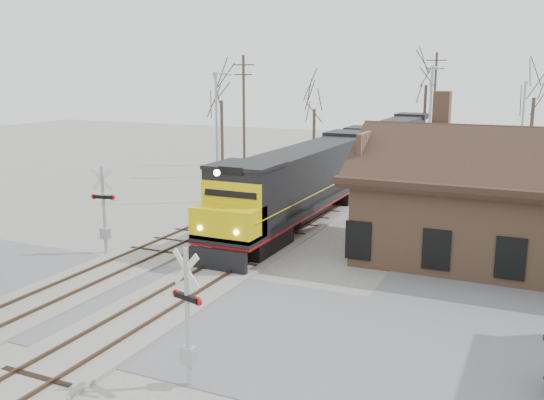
{
  "coord_description": "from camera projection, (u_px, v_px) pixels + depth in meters",
  "views": [
    {
      "loc": [
        13.06,
        -17.86,
        8.86
      ],
      "look_at": [
        0.69,
        9.0,
        2.56
      ],
      "focal_mm": 40.0,
      "sensor_mm": 36.0,
      "label": 1
    }
  ],
  "objects": [
    {
      "name": "streetlight_b",
      "position": [
        430.0,
        128.0,
        40.52
      ],
      "size": [
        0.25,
        2.04,
        9.23
      ],
      "color": "#A5A8AD",
      "rests_on": "ground"
    },
    {
      "name": "tree_b",
      "position": [
        314.0,
        101.0,
        60.98
      ],
      "size": [
        3.42,
        3.42,
        8.39
      ],
      "color": "#382D23",
      "rests_on": "ground"
    },
    {
      "name": "track_siding",
      "position": [
        237.0,
        214.0,
        38.21
      ],
      "size": [
        3.4,
        90.0,
        0.24
      ],
      "color": "#A8A398",
      "rests_on": "ground"
    },
    {
      "name": "tree_c",
      "position": [
        427.0,
        73.0,
        62.42
      ],
      "size": [
        4.97,
        4.97,
        12.19
      ],
      "color": "#382D23",
      "rests_on": "ground"
    },
    {
      "name": "tree_a",
      "position": [
        221.0,
        90.0,
        57.08
      ],
      "size": [
        4.12,
        4.12,
        10.08
      ],
      "color": "#382D23",
      "rests_on": "ground"
    },
    {
      "name": "locomotive_lead",
      "position": [
        300.0,
        184.0,
        35.37
      ],
      "size": [
        3.11,
        20.84,
        4.63
      ],
      "color": "black",
      "rests_on": "ground"
    },
    {
      "name": "streetlight_c",
      "position": [
        522.0,
        125.0,
        48.87
      ],
      "size": [
        0.25,
        2.04,
        8.11
      ],
      "color": "#A5A8AD",
      "rests_on": "ground"
    },
    {
      "name": "road",
      "position": [
        157.0,
        308.0,
        23.05
      ],
      "size": [
        60.0,
        9.0,
        0.03
      ],
      "primitive_type": "cube",
      "color": "slate",
      "rests_on": "ground"
    },
    {
      "name": "ground",
      "position": [
        157.0,
        309.0,
        23.05
      ],
      "size": [
        140.0,
        140.0,
        0.0
      ],
      "primitive_type": "plane",
      "color": "#A8A398",
      "rests_on": "ground"
    },
    {
      "name": "utility_pole_b",
      "position": [
        434.0,
        104.0,
        61.98
      ],
      "size": [
        2.0,
        0.24,
        10.75
      ],
      "color": "#382D23",
      "rests_on": "ground"
    },
    {
      "name": "track_main",
      "position": [
        303.0,
        221.0,
        36.37
      ],
      "size": [
        3.4,
        90.0,
        0.24
      ],
      "color": "#A8A398",
      "rests_on": "ground"
    },
    {
      "name": "crossbuck_far",
      "position": [
        104.0,
        213.0,
        29.76
      ],
      "size": [
        1.23,
        0.37,
        4.37
      ],
      "rotation": [
        0.0,
        0.0,
        3.37
      ],
      "color": "#A5A8AD",
      "rests_on": "ground"
    },
    {
      "name": "tree_d",
      "position": [
        535.0,
        86.0,
        55.47
      ],
      "size": [
        4.33,
        4.33,
        10.6
      ],
      "color": "#382D23",
      "rests_on": "ground"
    },
    {
      "name": "utility_pole_a",
      "position": [
        244.0,
        114.0,
        51.21
      ],
      "size": [
        2.0,
        0.24,
        10.19
      ],
      "color": "#382D23",
      "rests_on": "ground"
    },
    {
      "name": "crossbuck_near",
      "position": [
        188.0,
        322.0,
        17.05
      ],
      "size": [
        1.15,
        0.41,
        4.12
      ],
      "rotation": [
        0.0,
        0.0,
        -0.28
      ],
      "color": "#A5A8AD",
      "rests_on": "ground"
    },
    {
      "name": "streetlight_a",
      "position": [
        218.0,
        130.0,
        41.05
      ],
      "size": [
        0.25,
        2.04,
        8.82
      ],
      "color": "#A5A8AD",
      "rests_on": "ground"
    },
    {
      "name": "depot",
      "position": [
        518.0,
        212.0,
        28.31
      ],
      "size": [
        15.2,
        9.31,
        7.9
      ],
      "color": "#8E6549",
      "rests_on": "ground"
    },
    {
      "name": "locomotive_trailing",
      "position": [
        389.0,
        145.0,
        54.13
      ],
      "size": [
        3.11,
        20.84,
        4.38
      ],
      "color": "black",
      "rests_on": "ground"
    }
  ]
}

